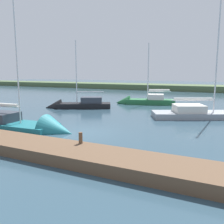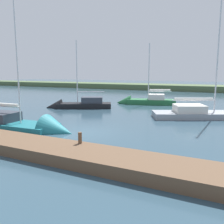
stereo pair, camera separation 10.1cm
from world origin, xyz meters
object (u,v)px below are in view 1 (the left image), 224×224
(sailboat_outer_mooring, at_px, (219,116))
(sailboat_inner_slip, at_px, (28,127))
(sailboat_mid_channel, at_px, (75,106))
(sailboat_far_right, at_px, (142,102))
(mooring_post_far, at_px, (81,138))

(sailboat_outer_mooring, height_order, sailboat_inner_slip, sailboat_outer_mooring)
(sailboat_inner_slip, bearing_deg, sailboat_outer_mooring, 38.46)
(sailboat_mid_channel, xyz_separation_m, sailboat_inner_slip, (-2.93, 10.10, -0.05))
(sailboat_far_right, xyz_separation_m, sailboat_outer_mooring, (-9.21, 5.94, -0.13))
(sailboat_mid_channel, bearing_deg, sailboat_far_right, -157.96)
(sailboat_far_right, xyz_separation_m, sailboat_inner_slip, (2.65, 16.70, -0.13))
(sailboat_far_right, bearing_deg, mooring_post_far, 83.10)
(sailboat_far_right, bearing_deg, sailboat_inner_slip, 63.51)
(mooring_post_far, xyz_separation_m, sailboat_inner_slip, (6.29, -2.80, -0.69))
(sailboat_far_right, bearing_deg, sailboat_outer_mooring, 129.72)
(sailboat_outer_mooring, relative_size, sailboat_mid_channel, 1.51)
(mooring_post_far, bearing_deg, sailboat_far_right, -79.43)
(sailboat_far_right, distance_m, sailboat_mid_channel, 8.64)
(sailboat_mid_channel, bearing_deg, mooring_post_far, 97.79)
(sailboat_outer_mooring, bearing_deg, sailboat_far_right, 121.02)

